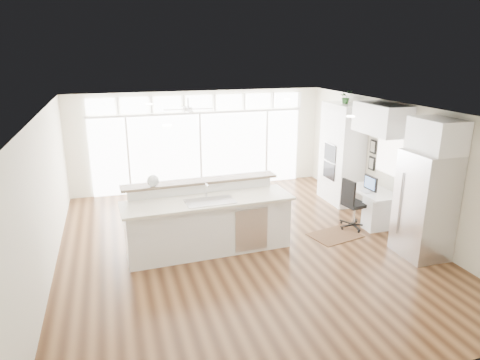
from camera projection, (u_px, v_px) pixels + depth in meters
name	position (u px, v px, depth m)	size (l,w,h in m)	color
floor	(243.00, 246.00, 8.55)	(7.00, 8.00, 0.02)	#402513
ceiling	(243.00, 110.00, 7.76)	(7.00, 8.00, 0.02)	white
wall_back	(200.00, 140.00, 11.81)	(7.00, 0.04, 2.70)	silver
wall_front	(356.00, 288.00, 4.50)	(7.00, 0.04, 2.70)	silver
wall_left	(44.00, 199.00, 7.18)	(0.04, 8.00, 2.70)	silver
wall_right	(399.00, 167.00, 9.14)	(0.04, 8.00, 2.70)	silver
glass_wall	(200.00, 151.00, 11.85)	(5.80, 0.06, 2.08)	white
transom_row	(199.00, 103.00, 11.46)	(5.90, 0.06, 0.40)	white
desk_window	(390.00, 155.00, 9.34)	(0.04, 0.85, 0.85)	white
ceiling_fan	(188.00, 105.00, 10.25)	(1.16, 1.16, 0.32)	silver
recessed_lights	(240.00, 110.00, 7.95)	(3.40, 3.00, 0.02)	white
oven_cabinet	(342.00, 154.00, 10.72)	(0.64, 1.20, 2.50)	white
desk_nook	(372.00, 206.00, 9.59)	(0.72, 1.30, 0.76)	white
upper_cabinets	(382.00, 119.00, 9.03)	(0.64, 1.30, 0.64)	white
refrigerator	(425.00, 205.00, 7.89)	(0.76, 0.90, 2.00)	silver
fridge_cabinet	(437.00, 136.00, 7.53)	(0.64, 0.90, 0.60)	white
framed_photos	(373.00, 155.00, 9.95)	(0.06, 0.22, 0.80)	black
kitchen_island	(209.00, 219.00, 8.17)	(3.23, 1.22, 1.29)	white
rug	(335.00, 235.00, 8.99)	(1.01, 0.73, 0.01)	#331D10
office_chair	(355.00, 204.00, 9.25)	(0.57, 0.53, 1.11)	black
fishbowl	(153.00, 181.00, 8.00)	(0.23, 0.23, 0.23)	white
monitor	(371.00, 183.00, 9.40)	(0.07, 0.43, 0.36)	black
keyboard	(363.00, 191.00, 9.41)	(0.12, 0.32, 0.02)	silver
potted_plant	(346.00, 98.00, 10.32)	(0.29, 0.32, 0.25)	#2C5E28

